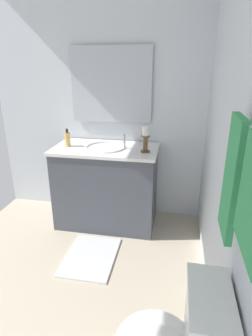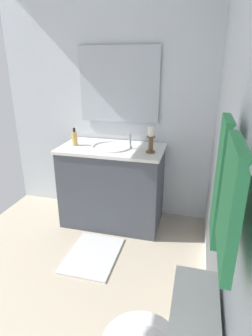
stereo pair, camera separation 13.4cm
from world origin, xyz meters
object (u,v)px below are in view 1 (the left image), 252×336
object	(u,v)px
sink_basin	(106,151)
mirror	(111,85)
towel_near_vanity	(232,179)
bath_mat	(91,257)
soap_bottle	(68,139)
vanity_cabinet	(107,186)
candle_holder_tall	(146,139)

from	to	relation	value
sink_basin	mirror	xyz separation A→B (m)	(-0.28, -0.00, 0.62)
mirror	towel_near_vanity	xyz separation A→B (m)	(1.75, 0.93, -0.23)
bath_mat	soap_bottle	bearing A→B (deg)	-147.19
soap_bottle	sink_basin	bearing A→B (deg)	94.27
soap_bottle	towel_near_vanity	xyz separation A→B (m)	(1.44, 1.31, 0.28)
vanity_cabinet	candle_holder_tall	world-z (taller)	candle_holder_tall
vanity_cabinet	candle_holder_tall	xyz separation A→B (m)	(0.07, 0.41, 0.55)
vanity_cabinet	soap_bottle	bearing A→B (deg)	-85.72
vanity_cabinet	soap_bottle	distance (m)	0.63
vanity_cabinet	candle_holder_tall	size ratio (longest dim) A/B	4.28
sink_basin	bath_mat	world-z (taller)	sink_basin
candle_holder_tall	bath_mat	bearing A→B (deg)	-36.49
towel_near_vanity	bath_mat	world-z (taller)	towel_near_vanity
soap_bottle	towel_near_vanity	bearing A→B (deg)	42.35
soap_bottle	vanity_cabinet	bearing A→B (deg)	94.28
mirror	bath_mat	world-z (taller)	mirror
vanity_cabinet	sink_basin	distance (m)	0.38
sink_basin	vanity_cabinet	bearing A→B (deg)	-90.00
mirror	soap_bottle	distance (m)	0.70
vanity_cabinet	sink_basin	world-z (taller)	sink_basin
vanity_cabinet	soap_bottle	size ratio (longest dim) A/B	5.86
candle_holder_tall	towel_near_vanity	size ratio (longest dim) A/B	0.47
mirror	bath_mat	size ratio (longest dim) A/B	1.40
candle_holder_tall	sink_basin	bearing A→B (deg)	-100.30
candle_holder_tall	bath_mat	distance (m)	1.19
sink_basin	soap_bottle	size ratio (longest dim) A/B	2.23
vanity_cabinet	towel_near_vanity	size ratio (longest dim) A/B	2.03
mirror	candle_holder_tall	size ratio (longest dim) A/B	3.40
mirror	candle_holder_tall	distance (m)	0.70
mirror	soap_bottle	size ratio (longest dim) A/B	4.65
sink_basin	towel_near_vanity	world-z (taller)	towel_near_vanity
bath_mat	candle_holder_tall	bearing A→B (deg)	143.51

